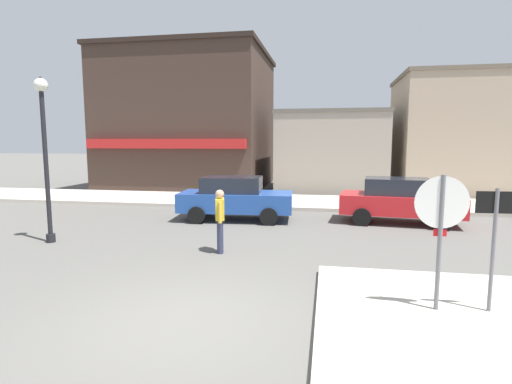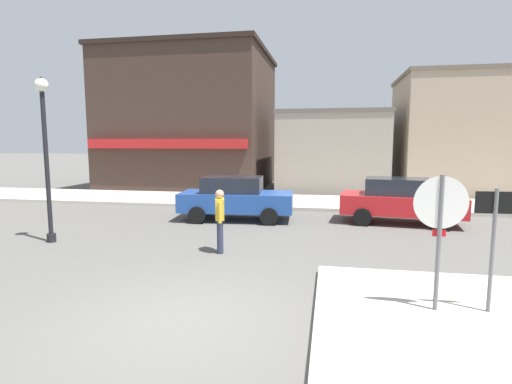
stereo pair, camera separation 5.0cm
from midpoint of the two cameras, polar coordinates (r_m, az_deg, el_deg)
ground_plane at (r=6.67m, az=-10.65°, el=-17.74°), size 160.00×160.00×0.00m
kerb_far at (r=18.34m, az=3.38°, el=-1.36°), size 80.00×4.00×0.15m
stop_sign at (r=6.83m, az=24.95°, el=-4.31°), size 0.82×0.08×2.30m
one_way_sign at (r=7.18m, az=30.96°, el=-5.65°), size 0.60×0.07×2.10m
lamp_post at (r=12.36m, az=-27.84°, el=7.11°), size 0.36×0.36×4.54m
parked_car_nearest at (r=14.33m, az=-2.83°, el=-0.79°), size 4.11×2.09×1.56m
parked_car_second at (r=14.58m, az=19.98°, el=-1.09°), size 4.17×2.23×1.56m
pedestrian_crossing_near at (r=10.11m, az=-5.04°, el=-3.86°), size 0.31×0.55×1.61m
building_corner_shop at (r=25.61m, az=-9.01°, el=10.01°), size 9.50×8.75×8.19m
building_storefront_left_near at (r=23.51m, az=10.82°, el=5.70°), size 6.01×5.79×4.47m
building_storefront_left_mid at (r=24.85m, az=29.75°, el=7.13°), size 8.85×6.06×6.35m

